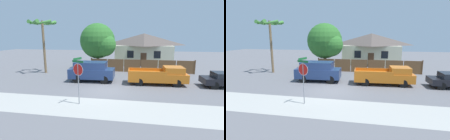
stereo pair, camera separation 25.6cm
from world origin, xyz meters
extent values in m
plane|color=slate|center=(0.00, 0.00, 0.00)|extent=(80.00, 80.00, 0.00)
cube|color=#A3A39E|center=(0.00, -3.60, 0.00)|extent=(36.00, 3.20, 0.01)
cube|color=brown|center=(-2.50, 8.15, 0.80)|extent=(2.06, 0.06, 1.61)
cube|color=brown|center=(-0.36, 8.15, 0.80)|extent=(2.06, 0.06, 1.61)
cube|color=brown|center=(1.79, 8.15, 0.80)|extent=(2.06, 0.06, 1.61)
cube|color=brown|center=(3.93, 8.15, 0.80)|extent=(2.06, 0.06, 1.61)
cube|color=brown|center=(6.07, 8.15, 0.80)|extent=(2.06, 0.06, 1.61)
cube|color=brown|center=(8.22, 8.15, 0.80)|extent=(2.06, 0.06, 1.61)
cube|color=brown|center=(-3.57, 8.15, 0.85)|extent=(0.12, 0.12, 1.71)
cube|color=brown|center=(9.29, 8.15, 0.85)|extent=(0.12, 0.12, 1.71)
cube|color=beige|center=(3.21, 16.37, 1.52)|extent=(8.94, 6.69, 3.04)
pyramid|color=#514742|center=(3.21, 16.37, 4.00)|extent=(9.65, 7.23, 1.92)
cube|color=black|center=(1.20, 13.01, 1.76)|extent=(1.00, 0.04, 1.10)
cube|color=black|center=(5.22, 13.01, 1.76)|extent=(1.00, 0.04, 1.10)
cube|color=brown|center=(3.21, 13.01, 1.00)|extent=(0.90, 0.04, 2.00)
cylinder|color=brown|center=(-3.09, 9.65, 1.03)|extent=(0.40, 0.40, 2.06)
sphere|color=#2D6B28|center=(-3.09, 9.65, 3.86)|extent=(4.80, 4.80, 4.80)
sphere|color=#31732C|center=(-2.01, 9.05, 3.38)|extent=(3.12, 3.12, 3.12)
cylinder|color=brown|center=(-8.88, 5.85, 3.17)|extent=(0.28, 0.28, 6.34)
cone|color=#428438|center=(-7.77, 5.85, 6.04)|extent=(0.44, 2.07, 0.75)
cone|color=#428438|center=(-8.33, 6.81, 6.04)|extent=(2.02, 1.42, 0.75)
cone|color=#428438|center=(-9.44, 6.81, 6.04)|extent=(2.02, 1.42, 0.75)
cone|color=#428438|center=(-10.00, 5.85, 6.04)|extent=(0.44, 2.07, 0.75)
cone|color=#428438|center=(-9.44, 4.88, 6.04)|extent=(2.02, 1.42, 0.75)
cone|color=#428438|center=(-8.33, 4.88, 6.04)|extent=(2.02, 1.42, 0.75)
cube|color=navy|center=(-1.95, 2.80, 0.85)|extent=(4.56, 2.11, 0.95)
cube|color=navy|center=(-2.06, 2.79, 1.67)|extent=(3.22, 1.89, 0.68)
cube|color=black|center=(-0.57, 2.86, 1.67)|extent=(0.14, 1.67, 0.57)
cylinder|color=black|center=(-0.60, 3.70, 0.39)|extent=(0.79, 0.22, 0.79)
cylinder|color=black|center=(-0.52, 2.03, 0.39)|extent=(0.79, 0.22, 0.79)
cylinder|color=black|center=(-3.38, 3.57, 0.39)|extent=(0.79, 0.22, 0.79)
cylinder|color=black|center=(-3.30, 1.89, 0.39)|extent=(0.79, 0.22, 0.79)
cube|color=orange|center=(4.46, 2.80, 0.73)|extent=(5.52, 2.14, 0.78)
cube|color=orange|center=(5.96, 2.87, 1.42)|extent=(1.82, 1.81, 0.60)
cube|color=orange|center=(3.50, 3.64, 1.26)|extent=(3.42, 0.24, 0.27)
cube|color=orange|center=(3.59, 1.86, 1.26)|extent=(3.42, 0.24, 0.27)
cube|color=orange|center=(1.79, 2.67, 1.26)|extent=(0.17, 1.79, 0.27)
cylinder|color=black|center=(6.11, 3.71, 0.36)|extent=(0.72, 0.22, 0.72)
cylinder|color=black|center=(6.19, 2.05, 0.36)|extent=(0.72, 0.22, 0.72)
cylinder|color=black|center=(2.74, 3.54, 0.36)|extent=(0.72, 0.22, 0.72)
cylinder|color=black|center=(2.82, 1.89, 0.36)|extent=(0.72, 0.22, 0.72)
cylinder|color=black|center=(9.20, 3.52, 0.35)|extent=(0.69, 0.22, 0.69)
cylinder|color=black|center=(9.27, 1.95, 0.35)|extent=(0.69, 0.22, 0.69)
cylinder|color=gray|center=(-1.11, -3.19, 1.41)|extent=(0.07, 0.07, 2.83)
cylinder|color=red|center=(-1.11, -3.19, 2.39)|extent=(0.73, 0.26, 0.76)
cylinder|color=white|center=(-1.11, -3.19, 2.39)|extent=(0.77, 0.26, 0.81)
cube|color=#19602D|center=(-1.11, -3.19, 2.93)|extent=(0.86, 0.30, 0.15)
cube|color=#19602D|center=(-1.11, -3.19, 3.11)|extent=(0.28, 0.77, 0.15)
camera|label=1|loc=(3.04, -13.90, 4.59)|focal=28.00mm
camera|label=2|loc=(3.29, -13.85, 4.59)|focal=28.00mm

